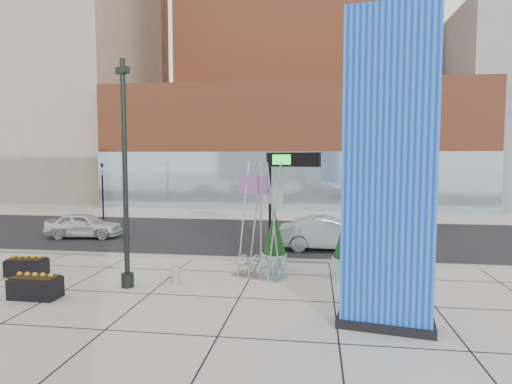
# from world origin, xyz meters

# --- Properties ---
(ground) EXTENTS (160.00, 160.00, 0.00)m
(ground) POSITION_xyz_m (0.00, 0.00, 0.00)
(ground) COLOR #9E9991
(ground) RESTS_ON ground
(street_asphalt) EXTENTS (80.00, 12.00, 0.02)m
(street_asphalt) POSITION_xyz_m (0.00, 10.00, 0.01)
(street_asphalt) COLOR black
(street_asphalt) RESTS_ON ground
(curb_edge) EXTENTS (80.00, 0.30, 0.12)m
(curb_edge) POSITION_xyz_m (0.00, 4.00, 0.06)
(curb_edge) COLOR gray
(curb_edge) RESTS_ON ground
(tower_podium) EXTENTS (34.00, 10.00, 11.00)m
(tower_podium) POSITION_xyz_m (1.00, 27.00, 5.50)
(tower_podium) COLOR #9F4C2E
(tower_podium) RESTS_ON ground
(tower_glass_front) EXTENTS (34.00, 0.60, 5.00)m
(tower_glass_front) POSITION_xyz_m (1.00, 22.20, 2.50)
(tower_glass_front) COLOR #8CA5B2
(tower_glass_front) RESTS_ON ground
(building_beige_left) EXTENTS (18.00, 20.00, 34.00)m
(building_beige_left) POSITION_xyz_m (-26.00, 34.00, 17.00)
(building_beige_left) COLOR gray
(building_beige_left) RESTS_ON ground
(blue_pylon) EXTENTS (2.65, 1.54, 8.29)m
(blue_pylon) POSITION_xyz_m (5.27, -2.75, 4.00)
(blue_pylon) COLOR #0C32C0
(blue_pylon) RESTS_ON ground
(lamp_post) EXTENTS (0.53, 0.43, 7.78)m
(lamp_post) POSITION_xyz_m (-3.04, -0.39, 3.18)
(lamp_post) COLOR black
(lamp_post) RESTS_ON ground
(public_art_sculpture) EXTENTS (2.13, 1.54, 4.37)m
(public_art_sculpture) POSITION_xyz_m (1.36, 1.53, 1.15)
(public_art_sculpture) COLOR #A7A9AC
(public_art_sculpture) RESTS_ON ground
(concrete_bollard) EXTENTS (0.32, 0.32, 0.63)m
(concrete_bollard) POSITION_xyz_m (-1.50, 0.18, 0.32)
(concrete_bollard) COLOR gray
(concrete_bollard) RESTS_ON ground
(overhead_street_sign) EXTENTS (2.14, 0.93, 4.69)m
(overhead_street_sign) POSITION_xyz_m (2.38, 2.80, 4.02)
(overhead_street_sign) COLOR black
(overhead_street_sign) RESTS_ON ground
(round_planter_east) EXTENTS (1.11, 1.11, 2.78)m
(round_planter_east) POSITION_xyz_m (7.00, 2.71, 1.32)
(round_planter_east) COLOR #92C4BD
(round_planter_east) RESTS_ON ground
(round_planter_mid) EXTENTS (1.13, 1.13, 2.82)m
(round_planter_mid) POSITION_xyz_m (4.59, 1.80, 1.34)
(round_planter_mid) COLOR #92C4BD
(round_planter_mid) RESTS_ON ground
(round_planter_west) EXTENTS (0.99, 0.99, 2.47)m
(round_planter_west) POSITION_xyz_m (1.80, 2.47, 1.17)
(round_planter_west) COLOR #92C4BD
(round_planter_west) RESTS_ON ground
(box_planter_north) EXTENTS (1.49, 0.84, 0.79)m
(box_planter_north) POSITION_xyz_m (-7.50, 0.48, 0.36)
(box_planter_north) COLOR black
(box_planter_north) RESTS_ON ground
(box_planter_south) EXTENTS (1.53, 0.78, 0.84)m
(box_planter_south) POSITION_xyz_m (-5.44, -1.91, 0.39)
(box_planter_south) COLOR black
(box_planter_south) RESTS_ON ground
(car_white_west) EXTENTS (4.24, 2.06, 1.39)m
(car_white_west) POSITION_xyz_m (-9.45, 7.96, 0.70)
(car_white_west) COLOR white
(car_white_west) RESTS_ON ground
(car_silver_mid) EXTENTS (4.86, 1.73, 1.60)m
(car_silver_mid) POSITION_xyz_m (4.08, 6.59, 0.80)
(car_silver_mid) COLOR #9FA1A6
(car_silver_mid) RESTS_ON ground
(car_dark_east) EXTENTS (5.04, 2.84, 1.38)m
(car_dark_east) POSITION_xyz_m (7.10, 11.80, 0.69)
(car_dark_east) COLOR black
(car_dark_east) RESTS_ON ground
(traffic_signal) EXTENTS (0.15, 0.18, 4.10)m
(traffic_signal) POSITION_xyz_m (-12.00, 15.00, 2.30)
(traffic_signal) COLOR black
(traffic_signal) RESTS_ON ground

